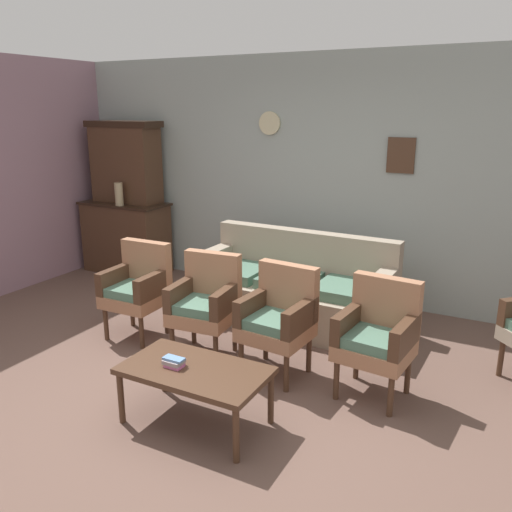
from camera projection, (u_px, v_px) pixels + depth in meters
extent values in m
plane|color=brown|center=(188.00, 395.00, 4.04)|extent=(7.68, 7.68, 0.00)
cube|color=#939E99|center=(319.00, 179.00, 5.91)|extent=(6.40, 0.06, 2.70)
cube|color=#472D1E|center=(401.00, 155.00, 5.38)|extent=(0.28, 0.02, 0.36)
cylinder|color=beige|center=(270.00, 123.00, 5.97)|extent=(0.26, 0.03, 0.26)
cube|color=#472D1E|center=(127.00, 238.00, 6.98)|extent=(1.10, 0.52, 0.90)
cube|color=black|center=(124.00, 204.00, 6.85)|extent=(1.16, 0.55, 0.03)
cube|color=#472D1E|center=(126.00, 165.00, 6.79)|extent=(0.90, 0.36, 0.95)
cube|color=black|center=(123.00, 124.00, 6.64)|extent=(0.99, 0.38, 0.08)
cylinder|color=tan|center=(119.00, 194.00, 6.61)|extent=(0.10, 0.10, 0.29)
cube|color=gray|center=(291.00, 303.00, 5.33)|extent=(2.01, 0.85, 0.42)
cube|color=gray|center=(305.00, 253.00, 5.48)|extent=(1.99, 0.21, 0.48)
cube|color=gray|center=(382.00, 287.00, 4.81)|extent=(0.18, 0.80, 0.24)
cube|color=gray|center=(215.00, 260.00, 5.68)|extent=(0.18, 0.80, 0.24)
cube|color=#4C705B|center=(345.00, 290.00, 4.95)|extent=(0.54, 0.57, 0.10)
cube|color=#4C705B|center=(290.00, 280.00, 5.23)|extent=(0.54, 0.57, 0.10)
cube|color=#4C705B|center=(239.00, 272.00, 5.51)|extent=(0.54, 0.57, 0.10)
cube|color=#9E6B4C|center=(135.00, 299.00, 4.97)|extent=(0.53, 0.49, 0.12)
cube|color=#4C705B|center=(133.00, 291.00, 4.93)|extent=(0.45, 0.42, 0.10)
cube|color=#9E6B4C|center=(147.00, 264.00, 5.07)|extent=(0.52, 0.11, 0.46)
cube|color=#472D1E|center=(153.00, 285.00, 4.83)|extent=(0.09, 0.48, 0.22)
cube|color=#472D1E|center=(116.00, 279.00, 5.02)|extent=(0.09, 0.48, 0.22)
cylinder|color=#472D1E|center=(142.00, 332.00, 4.78)|extent=(0.04, 0.04, 0.32)
cylinder|color=#472D1E|center=(106.00, 324.00, 4.96)|extent=(0.04, 0.04, 0.32)
cylinder|color=#472D1E|center=(166.00, 318.00, 5.11)|extent=(0.04, 0.04, 0.32)
cylinder|color=#472D1E|center=(132.00, 310.00, 5.29)|extent=(0.04, 0.04, 0.32)
cube|color=#9E6B4C|center=(204.00, 315.00, 4.59)|extent=(0.56, 0.53, 0.12)
cube|color=#4C705B|center=(202.00, 306.00, 4.55)|extent=(0.48, 0.45, 0.10)
cube|color=#9E6B4C|center=(213.00, 277.00, 4.69)|extent=(0.53, 0.15, 0.46)
cube|color=#472D1E|center=(226.00, 300.00, 4.46)|extent=(0.13, 0.49, 0.22)
cube|color=#472D1E|center=(181.00, 294.00, 4.62)|extent=(0.13, 0.49, 0.22)
cylinder|color=#472D1E|center=(216.00, 351.00, 4.40)|extent=(0.04, 0.04, 0.32)
cylinder|color=#472D1E|center=(172.00, 343.00, 4.56)|extent=(0.04, 0.04, 0.32)
cylinder|color=#472D1E|center=(235.00, 334.00, 4.74)|extent=(0.04, 0.04, 0.32)
cylinder|color=#472D1E|center=(194.00, 327.00, 4.89)|extent=(0.04, 0.04, 0.32)
cube|color=#9E6B4C|center=(276.00, 332.00, 4.25)|extent=(0.56, 0.52, 0.12)
cube|color=#4C705B|center=(275.00, 322.00, 4.21)|extent=(0.47, 0.44, 0.10)
cube|color=#9E6B4C|center=(288.00, 291.00, 4.34)|extent=(0.53, 0.14, 0.46)
cube|color=#472D1E|center=(300.00, 318.00, 4.09)|extent=(0.12, 0.48, 0.22)
cube|color=#472D1E|center=(253.00, 307.00, 4.32)|extent=(0.12, 0.48, 0.22)
cylinder|color=#472D1E|center=(286.00, 373.00, 4.05)|extent=(0.04, 0.04, 0.32)
cylinder|color=#472D1E|center=(241.00, 359.00, 4.27)|extent=(0.04, 0.04, 0.32)
cylinder|color=#472D1E|center=(309.00, 354.00, 4.36)|extent=(0.04, 0.04, 0.32)
cylinder|color=#472D1E|center=(266.00, 342.00, 4.58)|extent=(0.04, 0.04, 0.32)
cube|color=#9E6B4C|center=(374.00, 350.00, 3.93)|extent=(0.56, 0.53, 0.12)
cube|color=#4C705B|center=(374.00, 340.00, 3.89)|extent=(0.48, 0.45, 0.10)
cube|color=#9E6B4C|center=(386.00, 306.00, 4.01)|extent=(0.53, 0.15, 0.46)
cube|color=#472D1E|center=(405.00, 336.00, 3.76)|extent=(0.13, 0.49, 0.22)
cube|color=#472D1E|center=(348.00, 323.00, 4.00)|extent=(0.13, 0.49, 0.22)
cylinder|color=#472D1E|center=(391.00, 396.00, 3.72)|extent=(0.04, 0.04, 0.32)
cylinder|color=#472D1E|center=(336.00, 380.00, 3.95)|extent=(0.04, 0.04, 0.32)
cylinder|color=#472D1E|center=(408.00, 374.00, 4.03)|extent=(0.04, 0.04, 0.32)
cylinder|color=#472D1E|center=(357.00, 360.00, 4.25)|extent=(0.04, 0.04, 0.32)
cylinder|color=#472D1E|center=(501.00, 358.00, 4.29)|extent=(0.04, 0.04, 0.32)
cube|color=#472D1E|center=(195.00, 371.00, 3.58)|extent=(1.00, 0.56, 0.04)
cylinder|color=#472D1E|center=(164.00, 368.00, 4.05)|extent=(0.04, 0.04, 0.38)
cylinder|color=#472D1E|center=(271.00, 398.00, 3.64)|extent=(0.04, 0.04, 0.38)
cylinder|color=#472D1E|center=(121.00, 398.00, 3.64)|extent=(0.04, 0.04, 0.38)
cylinder|color=#472D1E|center=(236.00, 435.00, 3.23)|extent=(0.04, 0.04, 0.38)
cube|color=#D166A2|center=(174.00, 365.00, 3.59)|extent=(0.12, 0.09, 0.02)
cube|color=#9C8C91|center=(174.00, 361.00, 3.60)|extent=(0.13, 0.11, 0.03)
cube|color=#5B80AE|center=(174.00, 359.00, 3.59)|extent=(0.15, 0.07, 0.02)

